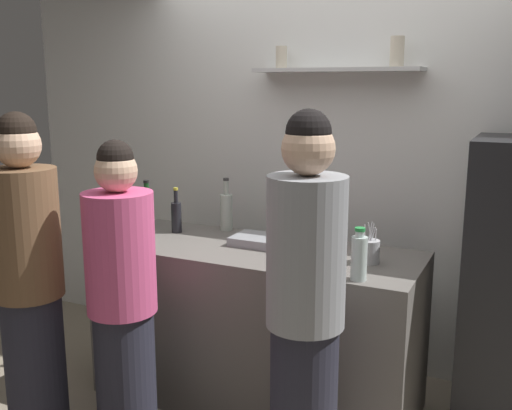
% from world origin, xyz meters
% --- Properties ---
extents(back_wall_assembly, '(4.80, 0.32, 2.60)m').
position_xyz_m(back_wall_assembly, '(0.00, 1.25, 1.30)').
color(back_wall_assembly, white).
rests_on(back_wall_assembly, ground).
extents(counter, '(1.86, 0.72, 0.93)m').
position_xyz_m(counter, '(-0.18, 0.49, 0.46)').
color(counter, '#66605B').
rests_on(counter, ground).
extents(baking_pan, '(0.34, 0.24, 0.05)m').
position_xyz_m(baking_pan, '(-0.18, 0.56, 0.95)').
color(baking_pan, gray).
rests_on(baking_pan, counter).
extents(utensil_holder, '(0.10, 0.10, 0.22)m').
position_xyz_m(utensil_holder, '(0.47, 0.49, 0.99)').
color(utensil_holder, '#B2B2B7').
rests_on(utensil_holder, counter).
extents(wine_bottle_pale_glass, '(0.08, 0.08, 0.34)m').
position_xyz_m(wine_bottle_pale_glass, '(-0.53, 0.78, 1.06)').
color(wine_bottle_pale_glass, '#B2BFB2').
rests_on(wine_bottle_pale_glass, counter).
extents(wine_bottle_amber_glass, '(0.07, 0.07, 0.31)m').
position_xyz_m(wine_bottle_amber_glass, '(0.28, 0.28, 1.05)').
color(wine_bottle_amber_glass, '#472814').
rests_on(wine_bottle_amber_glass, counter).
extents(wine_bottle_green_glass, '(0.08, 0.08, 0.32)m').
position_xyz_m(wine_bottle_green_glass, '(-1.00, 0.59, 1.05)').
color(wine_bottle_green_glass, '#19471E').
rests_on(wine_bottle_green_glass, counter).
extents(wine_bottle_dark_glass, '(0.06, 0.06, 0.28)m').
position_xyz_m(wine_bottle_dark_glass, '(-0.79, 0.60, 1.04)').
color(wine_bottle_dark_glass, black).
rests_on(wine_bottle_dark_glass, counter).
extents(water_bottle_plastic, '(0.08, 0.08, 0.26)m').
position_xyz_m(water_bottle_plastic, '(0.49, 0.20, 1.04)').
color(water_bottle_plastic, silver).
rests_on(water_bottle_plastic, counter).
extents(person_grey_hoodie, '(0.34, 0.34, 1.75)m').
position_xyz_m(person_grey_hoodie, '(0.37, -0.17, 0.87)').
color(person_grey_hoodie, '#262633').
rests_on(person_grey_hoodie, ground).
extents(person_brown_jacket, '(0.34, 0.34, 1.72)m').
position_xyz_m(person_brown_jacket, '(-1.01, -0.40, 0.86)').
color(person_brown_jacket, '#262633').
rests_on(person_brown_jacket, ground).
extents(person_pink_top, '(0.34, 0.34, 1.59)m').
position_xyz_m(person_pink_top, '(-0.56, -0.24, 0.78)').
color(person_pink_top, '#262633').
rests_on(person_pink_top, ground).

